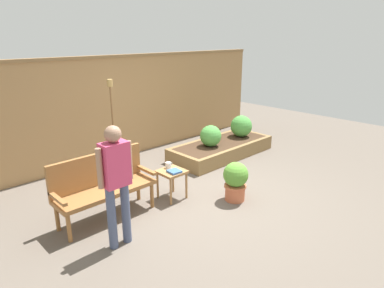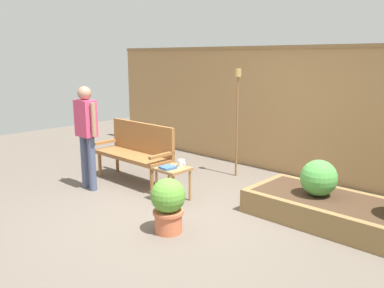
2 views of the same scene
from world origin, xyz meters
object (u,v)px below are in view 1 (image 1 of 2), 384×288
object	(u,v)px
book_on_table	(174,171)
potted_boxwood	(235,180)
garden_bench	(102,182)
shrub_near_bench	(211,136)
cup_on_table	(168,165)
person_by_bench	(116,177)
shrub_far_corner	(241,126)
side_table	(172,175)
tiki_torch	(112,111)

from	to	relation	value
book_on_table	potted_boxwood	xyz separation A→B (m)	(0.71, -0.66, -0.15)
garden_bench	shrub_near_bench	distance (m)	2.88
cup_on_table	person_by_bench	xyz separation A→B (m)	(-1.34, -0.64, 0.40)
potted_boxwood	shrub_near_bench	distance (m)	1.88
cup_on_table	potted_boxwood	xyz separation A→B (m)	(0.65, -0.87, -0.18)
garden_bench	shrub_far_corner	xyz separation A→B (m)	(3.86, 0.54, 0.00)
garden_bench	potted_boxwood	distance (m)	2.05
side_table	cup_on_table	world-z (taller)	cup_on_table
shrub_near_bench	garden_bench	bearing A→B (deg)	-169.24
book_on_table	tiki_torch	xyz separation A→B (m)	(-0.07, 1.65, 0.72)
cup_on_table	book_on_table	distance (m)	0.22
shrub_far_corner	shrub_near_bench	bearing A→B (deg)	180.00
book_on_table	tiki_torch	distance (m)	1.80
potted_boxwood	person_by_bench	bearing A→B (deg)	173.32
side_table	person_by_bench	size ratio (longest dim) A/B	0.31
side_table	tiki_torch	xyz separation A→B (m)	(-0.08, 1.56, 0.82)
garden_bench	shrub_near_bench	size ratio (longest dim) A/B	3.20
potted_boxwood	tiki_torch	size ratio (longest dim) A/B	0.36
shrub_far_corner	tiki_torch	bearing A→B (deg)	164.92
potted_boxwood	person_by_bench	world-z (taller)	person_by_bench
cup_on_table	tiki_torch	distance (m)	1.60
potted_boxwood	shrub_far_corner	xyz separation A→B (m)	(2.09, 1.54, 0.20)
shrub_near_bench	book_on_table	bearing A→B (deg)	-153.62
tiki_torch	garden_bench	bearing A→B (deg)	-127.39
side_table	shrub_near_bench	xyz separation A→B (m)	(1.75, 0.79, 0.13)
person_by_bench	shrub_far_corner	bearing A→B (deg)	17.78
potted_boxwood	shrub_near_bench	world-z (taller)	shrub_near_bench
cup_on_table	tiki_torch	size ratio (longest dim) A/B	0.07
tiki_torch	person_by_bench	xyz separation A→B (m)	(-1.22, -2.08, -0.28)
cup_on_table	potted_boxwood	distance (m)	1.10
garden_bench	tiki_torch	size ratio (longest dim) A/B	0.81
garden_bench	person_by_bench	world-z (taller)	person_by_bench
cup_on_table	person_by_bench	distance (m)	1.54
shrub_near_bench	person_by_bench	distance (m)	3.35
shrub_near_bench	shrub_far_corner	bearing A→B (deg)	0.00
shrub_far_corner	garden_bench	bearing A→B (deg)	-172.06
tiki_torch	potted_boxwood	bearing A→B (deg)	-71.54
shrub_near_bench	person_by_bench	world-z (taller)	person_by_bench
side_table	book_on_table	bearing A→B (deg)	-101.94
shrub_near_bench	shrub_far_corner	distance (m)	1.03
garden_bench	book_on_table	xyz separation A→B (m)	(1.07, -0.34, -0.05)
shrub_far_corner	person_by_bench	size ratio (longest dim) A/B	0.31
shrub_far_corner	potted_boxwood	bearing A→B (deg)	-143.57
cup_on_table	person_by_bench	bearing A→B (deg)	-154.46
book_on_table	shrub_far_corner	bearing A→B (deg)	22.68
side_table	shrub_near_bench	world-z (taller)	shrub_near_bench
tiki_torch	person_by_bench	bearing A→B (deg)	-120.39
potted_boxwood	garden_bench	bearing A→B (deg)	150.51
side_table	potted_boxwood	bearing A→B (deg)	-47.48
potted_boxwood	shrub_near_bench	bearing A→B (deg)	55.43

